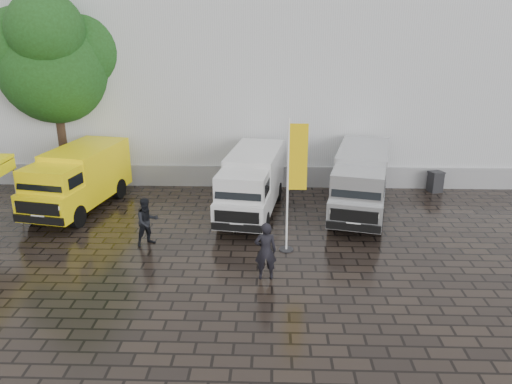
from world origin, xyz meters
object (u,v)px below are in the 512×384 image
(van_white, at_px, (252,185))
(person_front, at_px, (266,251))
(van_silver, at_px, (361,183))
(wheelie_bin, at_px, (435,182))
(van_yellow, at_px, (78,181))
(person_tent, at_px, (147,222))
(flagpole, at_px, (293,180))

(van_white, relative_size, person_front, 3.08)
(van_silver, bearing_deg, person_front, -110.57)
(van_silver, height_order, wheelie_bin, van_silver)
(van_yellow, distance_m, van_white, 7.21)
(van_silver, xyz_separation_m, wheelie_bin, (3.95, 2.77, -0.80))
(van_yellow, relative_size, person_tent, 3.15)
(van_yellow, distance_m, van_silver, 11.63)
(person_tent, bearing_deg, wheelie_bin, -11.16)
(van_yellow, distance_m, wheelie_bin, 15.84)
(van_white, distance_m, person_tent, 4.73)
(flagpole, bearing_deg, van_silver, 51.23)
(van_yellow, xyz_separation_m, van_silver, (11.63, -0.02, 0.03))
(van_yellow, bearing_deg, wheelie_bin, 20.79)
(flagpole, height_order, person_front, flagpole)
(van_white, xyz_separation_m, van_silver, (4.42, 0.19, 0.05))
(van_white, bearing_deg, van_yellow, -173.30)
(wheelie_bin, distance_m, person_tent, 13.38)
(van_yellow, height_order, person_tent, van_yellow)
(person_front, distance_m, person_tent, 4.79)
(van_white, bearing_deg, person_front, -74.93)
(wheelie_bin, xyz_separation_m, person_tent, (-11.92, -6.07, 0.38))
(van_white, bearing_deg, flagpole, -57.75)
(van_silver, relative_size, person_tent, 3.42)
(person_tent, bearing_deg, van_yellow, 99.70)
(van_yellow, height_order, flagpole, flagpole)
(wheelie_bin, bearing_deg, van_yellow, 174.13)
(van_white, bearing_deg, person_tent, -130.45)
(van_silver, relative_size, person_front, 3.19)
(van_yellow, relative_size, wheelie_bin, 5.63)
(van_silver, xyz_separation_m, person_tent, (-7.97, -3.30, -0.42))
(wheelie_bin, bearing_deg, person_front, -148.57)
(person_tent, bearing_deg, flagpole, -41.73)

